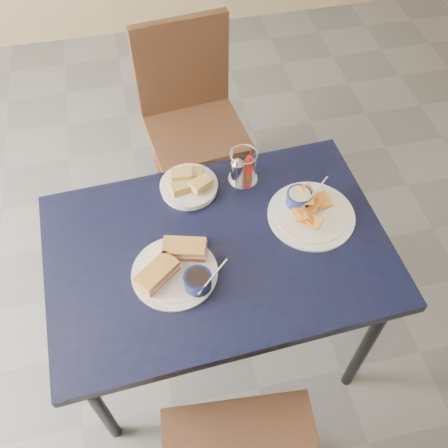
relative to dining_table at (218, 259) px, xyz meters
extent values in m
plane|color=#57575C|center=(0.12, 0.05, -0.68)|extent=(6.00, 6.00, 0.00)
cube|color=black|center=(0.00, 0.00, 0.05)|extent=(1.18, 0.82, 0.04)
cylinder|color=black|center=(-0.50, -0.31, -0.32)|extent=(0.04, 0.04, 0.71)
cylinder|color=black|center=(0.50, -0.31, -0.32)|extent=(0.04, 0.04, 0.71)
cylinder|color=black|center=(-0.50, 0.31, -0.32)|extent=(0.04, 0.04, 0.71)
cylinder|color=black|center=(0.50, 0.31, -0.32)|extent=(0.04, 0.04, 0.71)
cylinder|color=black|center=(0.14, -0.48, -0.44)|extent=(0.04, 0.04, 0.47)
cube|color=black|center=(0.08, 0.87, -0.22)|extent=(0.50, 0.48, 0.04)
cylinder|color=black|center=(-0.11, 0.70, -0.46)|extent=(0.04, 0.04, 0.44)
cylinder|color=black|center=(0.26, 0.70, -0.46)|extent=(0.04, 0.04, 0.44)
cylinder|color=black|center=(-0.11, 1.04, -0.46)|extent=(0.04, 0.04, 0.44)
cylinder|color=black|center=(0.26, 1.04, -0.46)|extent=(0.04, 0.04, 0.44)
cube|color=black|center=(0.08, 1.06, 0.04)|extent=(0.45, 0.10, 0.47)
cylinder|color=white|center=(-0.16, -0.07, 0.07)|extent=(0.28, 0.28, 0.01)
cylinder|color=white|center=(-0.16, -0.07, 0.08)|extent=(0.23, 0.23, 0.00)
cube|color=#BE8744|center=(-0.21, -0.08, 0.10)|extent=(0.15, 0.14, 0.04)
cube|color=#D78383|center=(-0.21, -0.08, 0.10)|extent=(0.16, 0.15, 0.01)
cube|color=#BE8744|center=(-0.11, 0.00, 0.10)|extent=(0.15, 0.11, 0.04)
cube|color=#D78383|center=(-0.11, 0.00, 0.10)|extent=(0.16, 0.11, 0.01)
cylinder|color=#0A123B|center=(-0.09, -0.13, 0.11)|extent=(0.09, 0.09, 0.05)
cylinder|color=black|center=(-0.09, -0.13, 0.12)|extent=(0.08, 0.08, 0.01)
cylinder|color=silver|center=(-0.05, -0.15, 0.15)|extent=(0.11, 0.07, 0.08)
cylinder|color=white|center=(0.35, 0.06, 0.07)|extent=(0.31, 0.31, 0.01)
cylinder|color=white|center=(0.35, 0.06, 0.08)|extent=(0.25, 0.25, 0.00)
cube|color=orange|center=(0.33, 0.09, 0.08)|extent=(0.08, 0.07, 0.02)
cube|color=orange|center=(0.40, 0.10, 0.09)|extent=(0.05, 0.07, 0.02)
cube|color=orange|center=(0.37, 0.09, 0.09)|extent=(0.08, 0.08, 0.02)
cube|color=orange|center=(0.33, 0.01, 0.10)|extent=(0.08, 0.08, 0.02)
cube|color=orange|center=(0.32, 0.04, 0.10)|extent=(0.07, 0.08, 0.02)
cube|color=orange|center=(0.30, 0.05, 0.11)|extent=(0.05, 0.07, 0.01)
cube|color=orange|center=(0.35, 0.12, 0.11)|extent=(0.06, 0.08, 0.03)
cube|color=orange|center=(0.33, 0.10, 0.12)|extent=(0.08, 0.07, 0.02)
cylinder|color=#0A123B|center=(0.32, 0.12, 0.11)|extent=(0.09, 0.09, 0.05)
cylinder|color=beige|center=(0.32, 0.12, 0.12)|extent=(0.08, 0.08, 0.01)
cylinder|color=silver|center=(0.36, 0.10, 0.15)|extent=(0.11, 0.07, 0.08)
cylinder|color=white|center=(-0.05, 0.28, 0.08)|extent=(0.21, 0.21, 0.02)
cylinder|color=white|center=(-0.05, 0.28, 0.09)|extent=(0.17, 0.17, 0.00)
cube|color=tan|center=(-0.08, 0.26, 0.11)|extent=(0.08, 0.06, 0.03)
cube|color=tan|center=(-0.03, 0.31, 0.12)|extent=(0.09, 0.07, 0.03)
cube|color=tan|center=(-0.01, 0.25, 0.12)|extent=(0.09, 0.08, 0.03)
cube|color=tan|center=(-0.07, 0.30, 0.13)|extent=(0.08, 0.06, 0.03)
cylinder|color=silver|center=(0.15, 0.28, 0.07)|extent=(0.11, 0.11, 0.01)
cylinder|color=silver|center=(0.19, 0.31, 0.14)|extent=(0.01, 0.01, 0.13)
cylinder|color=silver|center=(0.12, 0.31, 0.14)|extent=(0.01, 0.01, 0.13)
cylinder|color=silver|center=(0.12, 0.25, 0.14)|extent=(0.01, 0.01, 0.13)
cylinder|color=silver|center=(0.19, 0.25, 0.14)|extent=(0.01, 0.01, 0.13)
torus|color=silver|center=(0.15, 0.28, 0.20)|extent=(0.10, 0.10, 0.00)
cylinder|color=silver|center=(0.13, 0.28, 0.12)|extent=(0.05, 0.05, 0.08)
cone|color=silver|center=(0.13, 0.28, 0.17)|extent=(0.04, 0.04, 0.02)
cylinder|color=brown|center=(0.18, 0.29, 0.12)|extent=(0.03, 0.03, 0.08)
cylinder|color=red|center=(0.18, 0.29, 0.12)|extent=(0.03, 0.03, 0.03)
cylinder|color=red|center=(0.18, 0.29, 0.17)|extent=(0.02, 0.02, 0.02)
camera|label=1|loc=(-0.18, -0.92, 1.47)|focal=40.00mm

